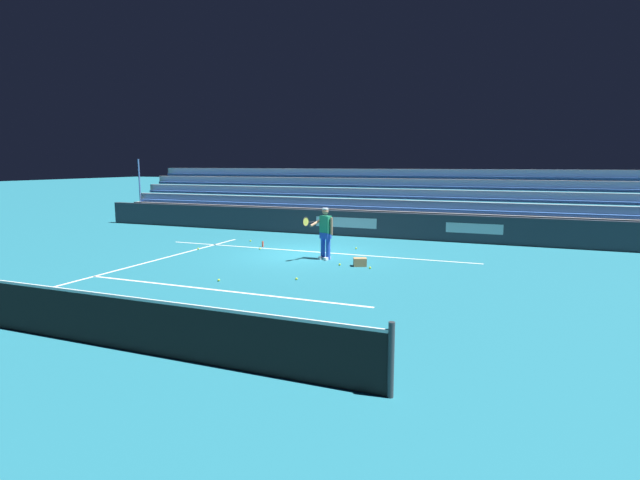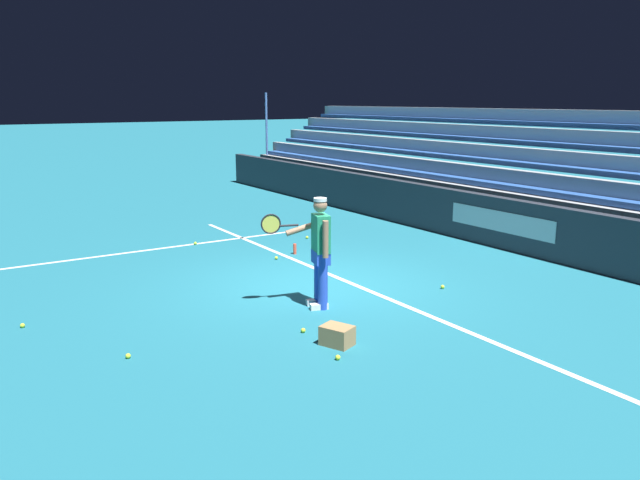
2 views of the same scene
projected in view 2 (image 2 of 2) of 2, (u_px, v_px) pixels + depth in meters
name	position (u px, v px, depth m)	size (l,w,h in m)	color
ground_plane	(319.00, 284.00, 10.89)	(160.00, 160.00, 0.00)	#1E6B7F
court_baseline_white	(343.00, 280.00, 11.16)	(12.00, 0.10, 0.01)	white
court_sideline_white	(33.00, 265.00, 12.14)	(0.10, 12.00, 0.01)	white
back_wall_sponsor_board	(508.00, 224.00, 13.32)	(26.47, 0.25, 1.10)	#2D333D
bleacher_stand	(574.00, 205.00, 14.46)	(25.15, 3.20, 3.40)	#9EA3A8
tennis_player	(319.00, 251.00, 9.52)	(0.78, 0.94, 1.71)	blue
ball_box_cardboard	(337.00, 336.00, 8.18)	(0.40, 0.30, 0.26)	#A87F51
tennis_ball_by_box	(443.00, 287.00, 10.63)	(0.07, 0.07, 0.07)	#CCE533
tennis_ball_toward_net	(22.00, 325.00, 8.82)	(0.07, 0.07, 0.07)	#CCE533
tennis_ball_far_left	(338.00, 357.00, 7.73)	(0.07, 0.07, 0.07)	#CCE533
tennis_ball_near_player	(128.00, 356.00, 7.77)	(0.07, 0.07, 0.07)	#CCE533
tennis_ball_stray_back	(195.00, 243.00, 13.85)	(0.07, 0.07, 0.07)	#CCE533
tennis_ball_on_baseline	(276.00, 258.00, 12.57)	(0.07, 0.07, 0.07)	#CCE533
tennis_ball_midcourt	(303.00, 330.00, 8.63)	(0.07, 0.07, 0.07)	#CCE533
tennis_ball_far_right	(307.00, 237.00, 14.44)	(0.07, 0.07, 0.07)	#CCE533
water_bottle	(295.00, 249.00, 12.99)	(0.07, 0.07, 0.22)	#EA4C33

